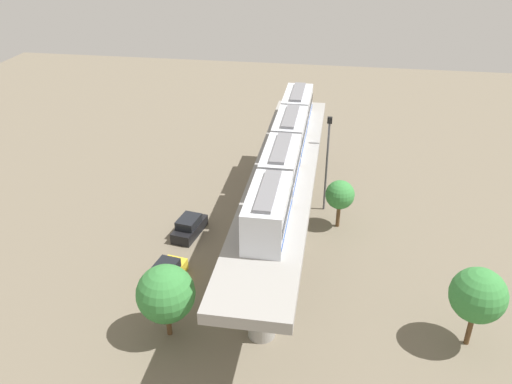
{
  "coord_description": "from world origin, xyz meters",
  "views": [
    {
      "loc": [
        -4.09,
        39.02,
        26.37
      ],
      "look_at": [
        2.5,
        -1.25,
        4.19
      ],
      "focal_mm": 37.13,
      "sensor_mm": 36.0,
      "label": 1
    }
  ],
  "objects_px": {
    "train": "(286,149)",
    "tree_mid_lot": "(478,295)",
    "tree_near_viaduct": "(166,294)",
    "parked_car_yellow": "(166,274)",
    "parked_car_black": "(189,227)",
    "signal_post": "(327,160)",
    "tree_far_corner": "(340,195)"
  },
  "relations": [
    {
      "from": "parked_car_black",
      "to": "signal_post",
      "type": "distance_m",
      "value": 14.24
    },
    {
      "from": "tree_near_viaduct",
      "to": "signal_post",
      "type": "relative_size",
      "value": 0.58
    },
    {
      "from": "tree_far_corner",
      "to": "parked_car_yellow",
      "type": "bearing_deg",
      "value": 38.84
    },
    {
      "from": "tree_near_viaduct",
      "to": "tree_mid_lot",
      "type": "distance_m",
      "value": 20.44
    },
    {
      "from": "train",
      "to": "parked_car_yellow",
      "type": "distance_m",
      "value": 14.1
    },
    {
      "from": "parked_car_black",
      "to": "tree_far_corner",
      "type": "relative_size",
      "value": 0.95
    },
    {
      "from": "signal_post",
      "to": "parked_car_yellow",
      "type": "bearing_deg",
      "value": 49.1
    },
    {
      "from": "tree_near_viaduct",
      "to": "signal_post",
      "type": "height_order",
      "value": "signal_post"
    },
    {
      "from": "train",
      "to": "signal_post",
      "type": "relative_size",
      "value": 2.86
    },
    {
      "from": "train",
      "to": "tree_mid_lot",
      "type": "xyz_separation_m",
      "value": [
        -13.95,
        11.44,
        -4.37
      ]
    },
    {
      "from": "signal_post",
      "to": "tree_near_viaduct",
      "type": "bearing_deg",
      "value": 62.96
    },
    {
      "from": "train",
      "to": "parked_car_yellow",
      "type": "relative_size",
      "value": 6.19
    },
    {
      "from": "tree_far_corner",
      "to": "signal_post",
      "type": "bearing_deg",
      "value": -64.23
    },
    {
      "from": "tree_far_corner",
      "to": "train",
      "type": "bearing_deg",
      "value": 25.43
    },
    {
      "from": "train",
      "to": "tree_far_corner",
      "type": "relative_size",
      "value": 5.89
    },
    {
      "from": "train",
      "to": "signal_post",
      "type": "height_order",
      "value": "train"
    },
    {
      "from": "tree_mid_lot",
      "to": "signal_post",
      "type": "bearing_deg",
      "value": -57.71
    },
    {
      "from": "tree_far_corner",
      "to": "signal_post",
      "type": "height_order",
      "value": "signal_post"
    },
    {
      "from": "parked_car_yellow",
      "to": "tree_far_corner",
      "type": "height_order",
      "value": "tree_far_corner"
    },
    {
      "from": "train",
      "to": "tree_mid_lot",
      "type": "height_order",
      "value": "train"
    },
    {
      "from": "parked_car_yellow",
      "to": "tree_near_viaduct",
      "type": "height_order",
      "value": "tree_near_viaduct"
    },
    {
      "from": "train",
      "to": "tree_near_viaduct",
      "type": "relative_size",
      "value": 4.96
    },
    {
      "from": "tree_mid_lot",
      "to": "signal_post",
      "type": "distance_m",
      "value": 19.77
    },
    {
      "from": "tree_mid_lot",
      "to": "tree_near_viaduct",
      "type": "bearing_deg",
      "value": 6.75
    },
    {
      "from": "parked_car_black",
      "to": "parked_car_yellow",
      "type": "relative_size",
      "value": 1.0
    },
    {
      "from": "tree_far_corner",
      "to": "parked_car_black",
      "type": "bearing_deg",
      "value": 15.08
    },
    {
      "from": "parked_car_yellow",
      "to": "tree_mid_lot",
      "type": "relative_size",
      "value": 0.74
    },
    {
      "from": "train",
      "to": "tree_near_viaduct",
      "type": "bearing_deg",
      "value": 65.38
    },
    {
      "from": "parked_car_black",
      "to": "train",
      "type": "bearing_deg",
      "value": -161.61
    },
    {
      "from": "tree_far_corner",
      "to": "signal_post",
      "type": "relative_size",
      "value": 0.49
    },
    {
      "from": "tree_near_viaduct",
      "to": "tree_mid_lot",
      "type": "xyz_separation_m",
      "value": [
        -20.29,
        -2.4,
        0.62
      ]
    },
    {
      "from": "train",
      "to": "parked_car_black",
      "type": "relative_size",
      "value": 6.18
    }
  ]
}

